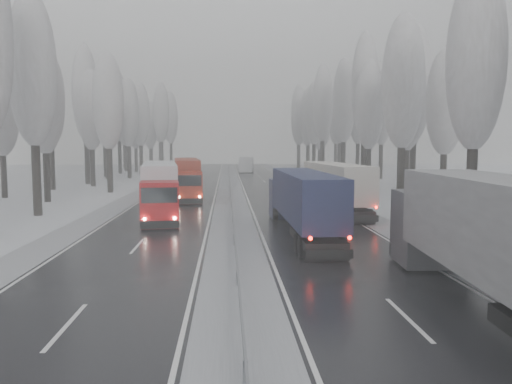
{
  "coord_description": "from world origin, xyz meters",
  "views": [
    {
      "loc": [
        -0.4,
        -14.9,
        5.45
      ],
      "look_at": [
        1.63,
        19.68,
        2.2
      ],
      "focal_mm": 35.0,
      "sensor_mm": 36.0,
      "label": 1
    }
  ],
  "objects": [
    {
      "name": "tree_63",
      "position": [
        -21.85,
        47.73,
        10.89
      ],
      "size": [
        3.6,
        3.6,
        16.88
      ],
      "color": "black",
      "rests_on": "ground"
    },
    {
      "name": "truck_grey_tarp",
      "position": [
        8.19,
        -0.02,
        2.58
      ],
      "size": [
        3.79,
        17.38,
        4.43
      ],
      "rotation": [
        0.0,
        0.0,
        -0.06
      ],
      "color": "#46464B",
      "rests_on": "ground"
    },
    {
      "name": "tree_27",
      "position": [
        24.72,
        65.27,
        11.36
      ],
      "size": [
        3.6,
        3.6,
        17.62
      ],
      "color": "black",
      "rests_on": "ground"
    },
    {
      "name": "tree_67",
      "position": [
        -19.54,
        66.35,
        11.03
      ],
      "size": [
        3.6,
        3.6,
        17.09
      ],
      "color": "black",
      "rests_on": "ground"
    },
    {
      "name": "tree_18",
      "position": [
        14.51,
        27.03,
        10.7
      ],
      "size": [
        3.6,
        3.6,
        16.58
      ],
      "color": "black",
      "rests_on": "ground"
    },
    {
      "name": "tree_28",
      "position": [
        16.34,
        71.95,
        12.64
      ],
      "size": [
        3.6,
        3.6,
        19.62
      ],
      "color": "black",
      "rests_on": "ground"
    },
    {
      "name": "median_guardrail",
      "position": [
        0.0,
        29.99,
        0.6
      ],
      "size": [
        0.12,
        200.0,
        0.76
      ],
      "color": "slate",
      "rests_on": "ground"
    },
    {
      "name": "tree_60",
      "position": [
        -17.75,
        34.2,
        9.59
      ],
      "size": [
        3.6,
        3.6,
        14.84
      ],
      "color": "black",
      "rests_on": "ground"
    },
    {
      "name": "tree_35",
      "position": [
        24.94,
        100.32,
        11.77
      ],
      "size": [
        3.6,
        3.6,
        18.25
      ],
      "color": "black",
      "rests_on": "ground"
    },
    {
      "name": "tree_32",
      "position": [
        16.63,
        89.21,
        11.18
      ],
      "size": [
        3.6,
        3.6,
        17.33
      ],
      "color": "black",
      "rests_on": "ground"
    },
    {
      "name": "truck_cream_box",
      "position": [
        8.21,
        25.35,
        2.33
      ],
      "size": [
        3.34,
        15.65,
        3.99
      ],
      "rotation": [
        0.0,
        0.0,
        0.06
      ],
      "color": "#ABA698",
      "rests_on": "ground"
    },
    {
      "name": "tree_71",
      "position": [
        -21.09,
        83.19,
        12.63
      ],
      "size": [
        3.6,
        3.6,
        19.61
      ],
      "color": "black",
      "rests_on": "ground"
    },
    {
      "name": "shoulder_left",
      "position": [
        -10.2,
        30.0,
        0.02
      ],
      "size": [
        2.4,
        200.0,
        0.04
      ],
      "primitive_type": "cube",
      "color": "#A6A8AE",
      "rests_on": "ground"
    },
    {
      "name": "tree_77",
      "position": [
        -19.66,
        112.72,
        9.26
      ],
      "size": [
        3.6,
        3.6,
        14.32
      ],
      "color": "black",
      "rests_on": "ground"
    },
    {
      "name": "tree_22",
      "position": [
        17.02,
        45.6,
        10.24
      ],
      "size": [
        3.6,
        3.6,
        15.86
      ],
      "color": "black",
      "rests_on": "ground"
    },
    {
      "name": "tree_20",
      "position": [
        17.9,
        35.17,
        10.14
      ],
      "size": [
        3.6,
        3.6,
        15.71
      ],
      "color": "black",
      "rests_on": "ground"
    },
    {
      "name": "tree_66",
      "position": [
        -18.16,
        62.35,
        9.84
      ],
      "size": [
        3.6,
        3.6,
        15.23
      ],
      "color": "black",
      "rests_on": "ground"
    },
    {
      "name": "tree_23",
      "position": [
        23.31,
        49.6,
        8.77
      ],
      "size": [
        3.6,
        3.6,
        13.55
      ],
      "color": "black",
      "rests_on": "ground"
    },
    {
      "name": "tree_19",
      "position": [
        20.02,
        31.03,
        9.42
      ],
      "size": [
        3.6,
        3.6,
        14.57
      ],
      "color": "black",
      "rests_on": "ground"
    },
    {
      "name": "box_truck_distant",
      "position": [
        3.58,
        85.74,
        1.59
      ],
      "size": [
        3.29,
        8.57,
        3.13
      ],
      "rotation": [
        0.0,
        0.0,
        -0.09
      ],
      "color": "#B4B6BB",
      "rests_on": "ground"
    },
    {
      "name": "truck_red_white",
      "position": [
        -5.66,
        24.6,
        2.35
      ],
      "size": [
        4.38,
        15.83,
        4.03
      ],
      "rotation": [
        0.0,
        0.0,
        0.12
      ],
      "color": "#9F080C",
      "rests_on": "ground"
    },
    {
      "name": "tree_79",
      "position": [
        -20.33,
        119.31,
        11.01
      ],
      "size": [
        3.6,
        3.6,
        17.07
      ],
      "color": "black",
      "rests_on": "ground"
    },
    {
      "name": "tree_72",
      "position": [
        -18.93,
        88.54,
        9.76
      ],
      "size": [
        3.6,
        3.6,
        15.11
      ],
      "color": "black",
      "rests_on": "ground"
    },
    {
      "name": "tree_29",
      "position": [
        23.71,
        75.95,
        11.67
      ],
      "size": [
        3.6,
        3.6,
        18.11
      ],
      "color": "black",
      "rests_on": "ground"
    },
    {
      "name": "truck_blue_box",
      "position": [
        4.11,
        14.8,
        2.26
      ],
      "size": [
        2.64,
        15.15,
        3.87
      ],
      "rotation": [
        0.0,
        0.0,
        0.02
      ],
      "color": "#1B1F45",
      "rests_on": "ground"
    },
    {
      "name": "tree_34",
      "position": [
        15.73,
        96.32,
        11.37
      ],
      "size": [
        3.6,
        3.6,
        17.63
      ],
      "color": "black",
      "rests_on": "ground"
    },
    {
      "name": "tree_62",
      "position": [
        -13.94,
        43.73,
        10.36
      ],
      "size": [
        3.6,
        3.6,
        16.04
      ],
      "color": "black",
      "rests_on": "ground"
    },
    {
      "name": "tree_39",
      "position": [
        21.55,
        120.73,
        10.45
      ],
      "size": [
        3.6,
        3.6,
        16.19
      ],
      "color": "black",
      "rests_on": "ground"
    },
    {
      "name": "tree_76",
      "position": [
        -14.05,
        108.72,
        11.95
      ],
      "size": [
        3.6,
        3.6,
        18.55
      ],
      "color": "black",
      "rests_on": "ground"
    },
    {
      "name": "tree_70",
      "position": [
        -16.33,
        79.19,
        11.03
      ],
      "size": [
        3.6,
        3.6,
        17.09
      ],
      "color": "black",
      "rests_on": "ground"
    },
    {
      "name": "tree_58",
      "position": [
        -15.13,
        24.57,
        11.1
      ],
      "size": [
        3.6,
        3.6,
        17.21
      ],
      "color": "black",
      "rests_on": "ground"
    },
    {
      "name": "tree_73",
      "position": [
        -21.82,
        92.54,
        11.11
      ],
      "size": [
        3.6,
        3.6,
        17.22
      ],
      "color": "black",
      "rests_on": "ground"
    },
    {
      "name": "tree_33",
      "position": [
        19.77,
        93.21,
        9.26
      ],
      "size": [
        3.6,
        3.6,
        14.33
      ],
      "color": "black",
      "rests_on": "ground"
    },
    {
      "name": "tree_16",
      "position": [
        15.04,
        15.67,
        10.67
      ],
      "size": [
        3.6,
        3.6,
        16.53
      ],
      "color": "black",
      "rests_on": "ground"
    },
    {
      "name": "tree_37",
      "position": [
        24.02,
        110.16,
        10.56
      ],
      "size": [
        3.6,
        3.6,
        16.37
      ],
      "color": "black",
      "rests_on": "ground"
    },
    {
      "name": "tree_65",
      "position": [
        -20.05,
        56.71,
        12.55
      ],
      "size": [
        3.6,
        3.6,
        19.48
      ],
      "color": "black",
      "rests_on": "ground"
    },
    {
      "name": "tree_74",
      "position": [
        -15.07,
        99.33,
        12.67
      ],
      "size": [
        3.6,
        3.6,
        19.68
      ],
      "color": "black",
      "rests_on": "ground"
    },
    {
      "name": "median_slush",
      "position": [
        0.0,
        30.0,
        0.02
      ],
      "size": [
        3.0,
        200.0,
        0.04
      ],
      "primitive_type": "cube",
      "color": "#A6A8AE",
      "rests_on": "ground"
    },
    {
      "name": "shoulder_right",
      "position": [
        10.2,
        30.0,
        0.02
      ],
      "size": [
        2.4,
        200.0,
        0.04
      ],
      "primitive_type": "cube",
      "color": "#A6A8AE",
      "rests_on": "ground"
    },
    {
      "name": "carriageway_right",
      "position": [
        5.25,
        30.0,
        0.01
      ],
      "size": [
        7.5,
        200.0,
        0.03
      ],
      "primitive_type": "cube",
      "color": "black",
      "rests_on": "ground"
    },
    {
      "name": "tree_78",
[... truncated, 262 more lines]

